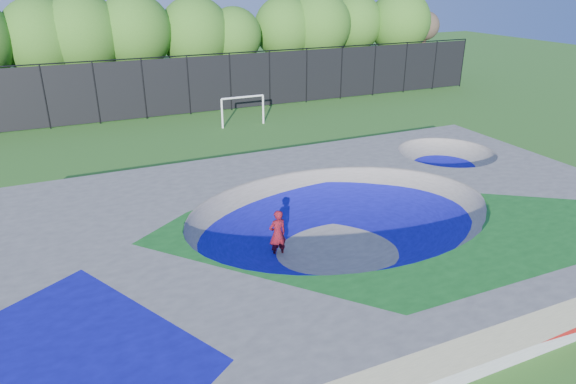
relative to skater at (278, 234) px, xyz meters
name	(u,v)px	position (x,y,z in m)	size (l,w,h in m)	color
ground	(340,247)	(2.29, -0.32, -0.87)	(120.00, 120.00, 0.00)	#2D661C
skate_deck	(341,228)	(2.29, -0.32, -0.12)	(22.00, 14.00, 1.50)	gray
skater	(278,234)	(0.00, 0.00, 0.00)	(0.63, 0.42, 1.74)	red
skateboard	(278,256)	(0.00, 0.00, -0.85)	(0.78, 0.22, 0.05)	black
soccer_goal	(243,105)	(4.64, 16.34, 0.45)	(2.90, 0.12, 1.91)	white
fence	(188,84)	(2.29, 20.68, 1.23)	(48.09, 0.09, 4.04)	black
treeline	(136,33)	(-0.08, 25.72, 4.24)	(51.28, 6.95, 8.36)	#4F3A27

